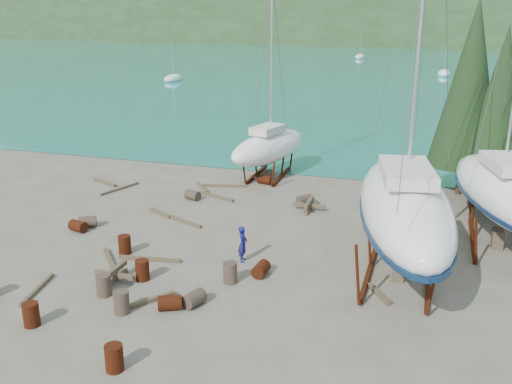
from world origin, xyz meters
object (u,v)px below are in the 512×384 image
(large_sailboat_far, at_px, (503,191))
(small_sailboat_shore, at_px, (269,147))
(large_sailboat_near, at_px, (405,206))
(worker, at_px, (243,244))

(large_sailboat_far, relative_size, small_sailboat_shore, 1.30)
(large_sailboat_near, xyz_separation_m, worker, (-6.77, -0.88, -2.21))
(small_sailboat_shore, relative_size, worker, 7.62)
(large_sailboat_far, bearing_deg, small_sailboat_shore, 135.13)
(small_sailboat_shore, bearing_deg, large_sailboat_near, -36.20)
(large_sailboat_far, xyz_separation_m, worker, (-10.98, -5.54, -1.86))
(large_sailboat_near, distance_m, large_sailboat_far, 6.28)
(large_sailboat_far, height_order, worker, large_sailboat_far)
(small_sailboat_shore, bearing_deg, large_sailboat_far, -12.97)
(worker, bearing_deg, large_sailboat_near, -89.83)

